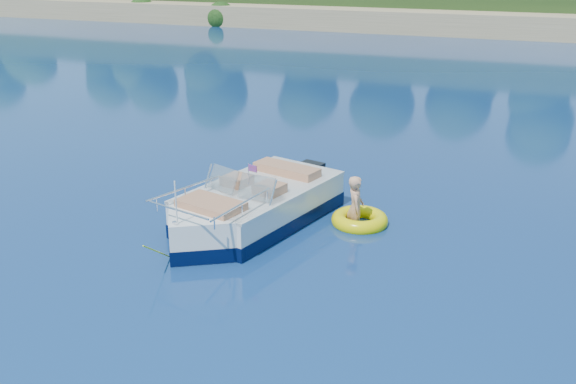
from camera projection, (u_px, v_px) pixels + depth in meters
name	position (u px, v px, depth m)	size (l,w,h in m)	color
ground	(372.00, 272.00, 11.62)	(160.00, 160.00, 0.00)	#0A1B46
motorboat	(250.00, 210.00, 13.43)	(2.81, 5.41, 1.84)	silver
tow_tube	(360.00, 220.00, 13.65)	(1.23, 1.23, 0.32)	yellow
boy	(355.00, 224.00, 13.65)	(0.55, 0.36, 1.50)	tan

